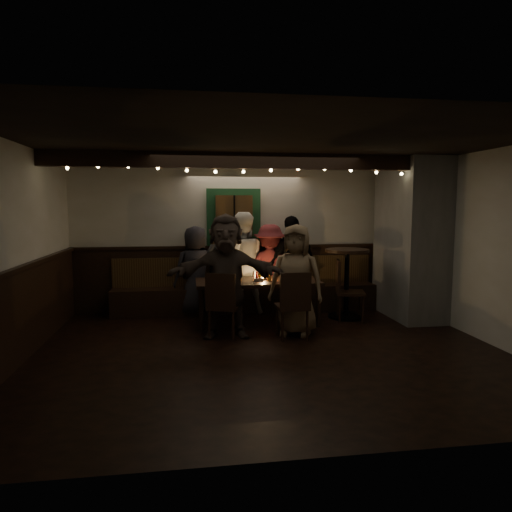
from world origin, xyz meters
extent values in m
cube|color=black|center=(0.00, 0.00, -0.01)|extent=(6.00, 5.00, 0.01)
cube|color=black|center=(0.00, 0.00, 2.60)|extent=(6.00, 5.00, 0.01)
cube|color=beige|center=(0.00, 2.50, 1.30)|extent=(6.00, 0.01, 2.60)
cube|color=beige|center=(-3.00, 0.00, 1.30)|extent=(0.01, 5.00, 2.60)
cube|color=beige|center=(3.00, 0.00, 1.30)|extent=(0.01, 5.00, 2.60)
cube|color=black|center=(0.00, 2.48, 0.55)|extent=(6.00, 0.05, 1.10)
cube|color=black|center=(-2.98, 0.00, 0.55)|extent=(0.05, 5.00, 1.10)
cube|color=slate|center=(2.65, 1.50, 1.30)|extent=(0.70, 1.40, 2.60)
cube|color=black|center=(0.00, 2.23, 0.23)|extent=(4.60, 0.45, 0.45)
cube|color=#3C240E|center=(0.00, 2.41, 0.70)|extent=(4.60, 0.06, 0.50)
cube|color=#174625|center=(-0.20, 2.44, 1.65)|extent=(0.95, 0.04, 1.00)
cube|color=#3C240E|center=(-0.20, 2.38, 1.65)|extent=(0.64, 0.12, 0.76)
cube|color=black|center=(0.00, 1.00, 2.49)|extent=(6.00, 0.16, 0.22)
sphere|color=#FFE599|center=(-2.60, 0.98, 2.36)|extent=(0.04, 0.04, 0.04)
sphere|color=#FFE599|center=(-2.20, 0.98, 2.38)|extent=(0.04, 0.04, 0.04)
sphere|color=#FFE599|center=(-1.80, 0.98, 2.39)|extent=(0.04, 0.04, 0.04)
sphere|color=#FFE599|center=(-1.40, 0.98, 2.37)|extent=(0.04, 0.04, 0.04)
sphere|color=#FFE599|center=(-1.00, 0.98, 2.35)|extent=(0.04, 0.04, 0.04)
sphere|color=#FFE599|center=(-0.60, 0.98, 2.33)|extent=(0.04, 0.04, 0.04)
sphere|color=#FFE599|center=(-0.20, 0.98, 2.34)|extent=(0.04, 0.04, 0.04)
sphere|color=#FFE599|center=(0.20, 0.98, 2.36)|extent=(0.04, 0.04, 0.04)
sphere|color=#FFE599|center=(0.60, 0.98, 2.38)|extent=(0.04, 0.04, 0.04)
sphere|color=#FFE599|center=(1.00, 0.98, 2.39)|extent=(0.04, 0.04, 0.04)
sphere|color=#FFE599|center=(1.40, 0.98, 2.37)|extent=(0.04, 0.04, 0.04)
sphere|color=#FFE599|center=(1.80, 0.98, 2.35)|extent=(0.04, 0.04, 0.04)
sphere|color=#FFE599|center=(2.20, 0.98, 2.33)|extent=(0.04, 0.04, 0.04)
sphere|color=#FFE599|center=(2.60, 0.98, 2.34)|extent=(0.04, 0.04, 0.04)
cube|color=black|center=(0.07, 1.40, 0.66)|extent=(1.93, 0.83, 0.06)
cylinder|color=black|center=(-0.82, 1.06, 0.32)|extent=(0.06, 0.06, 0.63)
cylinder|color=black|center=(-0.82, 1.74, 0.32)|extent=(0.06, 0.06, 0.63)
cylinder|color=black|center=(0.96, 1.06, 0.32)|extent=(0.06, 0.06, 0.63)
cylinder|color=black|center=(0.96, 1.74, 0.32)|extent=(0.06, 0.06, 0.63)
cylinder|color=#BF7226|center=(-0.52, 1.49, 0.75)|extent=(0.06, 0.06, 0.13)
cylinder|color=#BF7226|center=(-0.24, 1.19, 0.75)|extent=(0.06, 0.06, 0.13)
cylinder|color=silver|center=(0.04, 1.52, 0.75)|extent=(0.06, 0.06, 0.13)
cylinder|color=#BF7226|center=(0.24, 1.32, 0.75)|extent=(0.06, 0.06, 0.13)
cylinder|color=silver|center=(0.62, 1.63, 0.75)|extent=(0.06, 0.06, 0.13)
cylinder|color=#BF7226|center=(0.74, 1.31, 0.75)|extent=(0.06, 0.06, 0.13)
cylinder|color=white|center=(-0.45, 1.12, 0.70)|extent=(0.24, 0.24, 0.01)
cube|color=#B2B2B7|center=(0.07, 1.35, 0.71)|extent=(0.15, 0.09, 0.05)
cylinder|color=#990C0C|center=(0.05, 1.35, 0.76)|extent=(0.03, 0.03, 0.15)
cylinder|color=gold|center=(0.10, 1.35, 0.76)|extent=(0.03, 0.03, 0.15)
cylinder|color=silver|center=(0.17, 1.45, 0.72)|extent=(0.05, 0.05, 0.07)
sphere|color=#FFB24C|center=(0.17, 1.45, 0.78)|extent=(0.03, 0.03, 0.03)
cube|color=black|center=(-0.51, 0.73, 0.43)|extent=(0.55, 0.55, 0.04)
cube|color=black|center=(-0.57, 0.55, 0.70)|extent=(0.41, 0.19, 0.48)
cylinder|color=black|center=(-0.28, 0.83, 0.21)|extent=(0.04, 0.04, 0.41)
cylinder|color=black|center=(-0.41, 0.51, 0.21)|extent=(0.04, 0.04, 0.41)
cylinder|color=black|center=(-0.61, 0.95, 0.21)|extent=(0.04, 0.04, 0.41)
cylinder|color=black|center=(-0.73, 0.63, 0.21)|extent=(0.04, 0.04, 0.41)
cube|color=black|center=(0.43, 0.56, 0.44)|extent=(0.44, 0.44, 0.04)
cube|color=black|center=(0.43, 0.36, 0.71)|extent=(0.43, 0.05, 0.49)
cylinder|color=black|center=(0.60, 0.73, 0.21)|extent=(0.04, 0.04, 0.42)
cylinder|color=black|center=(0.61, 0.39, 0.21)|extent=(0.04, 0.04, 0.42)
cylinder|color=black|center=(0.25, 0.73, 0.21)|extent=(0.04, 0.04, 0.42)
cylinder|color=black|center=(0.26, 0.38, 0.21)|extent=(0.04, 0.04, 0.42)
cube|color=black|center=(1.58, 1.36, 0.45)|extent=(0.54, 0.54, 0.04)
cube|color=black|center=(1.39, 1.41, 0.73)|extent=(0.15, 0.44, 0.51)
cylinder|color=black|center=(1.71, 1.14, 0.22)|extent=(0.04, 0.04, 0.43)
cylinder|color=black|center=(1.36, 1.23, 0.22)|extent=(0.04, 0.04, 0.43)
cylinder|color=black|center=(1.80, 1.49, 0.22)|extent=(0.04, 0.04, 0.43)
cylinder|color=black|center=(1.45, 1.58, 0.22)|extent=(0.04, 0.04, 0.43)
cylinder|color=black|center=(1.58, 1.56, 0.02)|extent=(0.58, 0.58, 0.03)
cylinder|color=black|center=(1.58, 1.56, 0.56)|extent=(0.08, 0.08, 1.12)
cylinder|color=black|center=(1.58, 1.56, 1.12)|extent=(0.72, 0.72, 0.04)
imported|color=#23222A|center=(-0.88, 2.15, 0.76)|extent=(0.84, 0.65, 1.52)
imported|color=#29292A|center=(-0.43, 2.07, 0.79)|extent=(0.63, 0.46, 1.57)
imported|color=white|center=(-0.09, 2.18, 0.87)|extent=(0.86, 0.67, 1.75)
imported|color=maroon|center=(0.40, 2.15, 0.77)|extent=(1.10, 0.79, 1.53)
imported|color=black|center=(0.80, 2.16, 0.84)|extent=(1.07, 0.78, 1.68)
imported|color=#3D312A|center=(-0.48, 0.74, 0.87)|extent=(1.66, 0.64, 1.75)
imported|color=#81684B|center=(0.52, 0.71, 0.80)|extent=(0.92, 0.77, 1.59)
camera|label=1|loc=(-0.99, -5.58, 1.86)|focal=32.00mm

